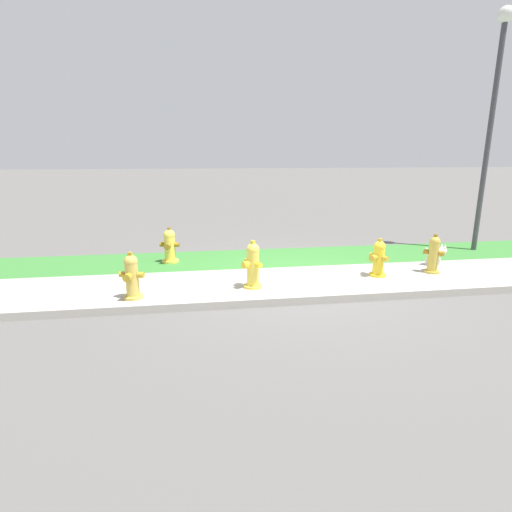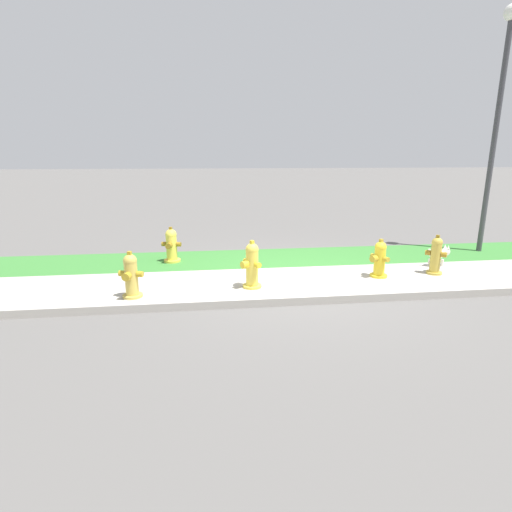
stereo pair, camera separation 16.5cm
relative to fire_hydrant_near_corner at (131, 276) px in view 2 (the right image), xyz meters
name	(u,v)px [view 2 (the right image)]	position (x,y,z in m)	size (l,w,h in m)	color
ground_plane	(302,282)	(2.75, 0.42, -0.35)	(120.00, 120.00, 0.00)	#5B5956
sidewalk_pavement	(302,282)	(2.75, 0.42, -0.34)	(18.00, 1.82, 0.01)	#ADA89E
grass_verge	(283,257)	(2.75, 2.13, -0.34)	(18.00, 1.61, 0.01)	#387A33
street_curb	(317,299)	(2.75, -0.57, -0.29)	(18.00, 0.16, 0.12)	#ADA89E
fire_hydrant_near_corner	(131,276)	(0.00, 0.00, 0.00)	(0.38, 0.36, 0.73)	gold
fire_hydrant_far_end	(252,265)	(1.87, 0.23, 0.04)	(0.36, 0.37, 0.79)	yellow
fire_hydrant_by_grass_verge	(171,245)	(0.44, 2.07, 0.00)	(0.40, 0.38, 0.72)	yellow
fire_hydrant_mid_block	(379,259)	(4.17, 0.53, -0.02)	(0.35, 0.38, 0.69)	yellow
fire_hydrant_at_driveway	(436,256)	(5.26, 0.58, 0.00)	(0.34, 0.33, 0.73)	gold
small_white_dog	(439,254)	(5.63, 1.07, -0.11)	(0.49, 0.24, 0.42)	silver
street_lamp	(500,97)	(7.29, 2.16, 2.93)	(0.32, 0.32, 5.01)	#3D3D42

